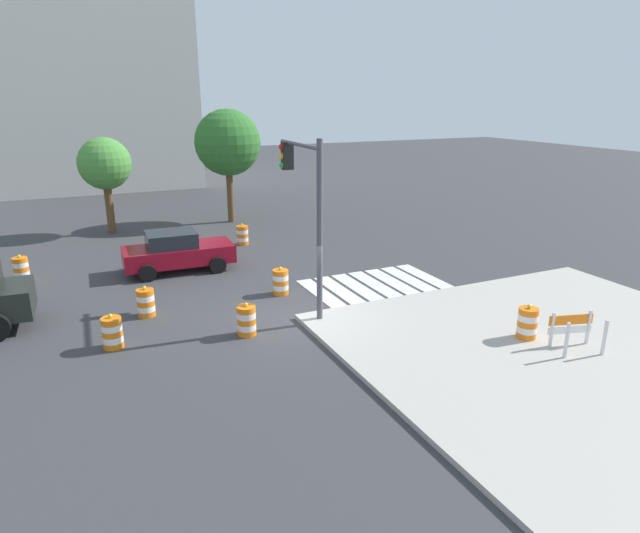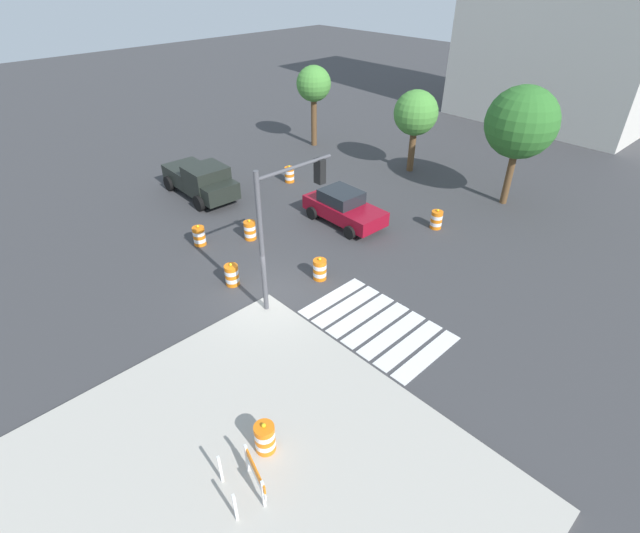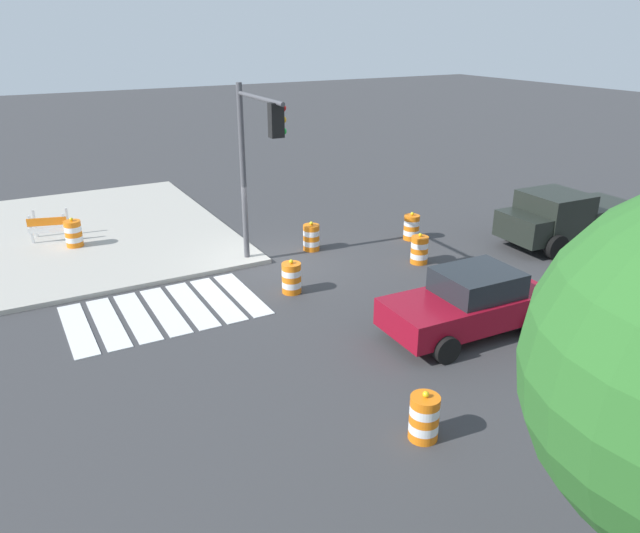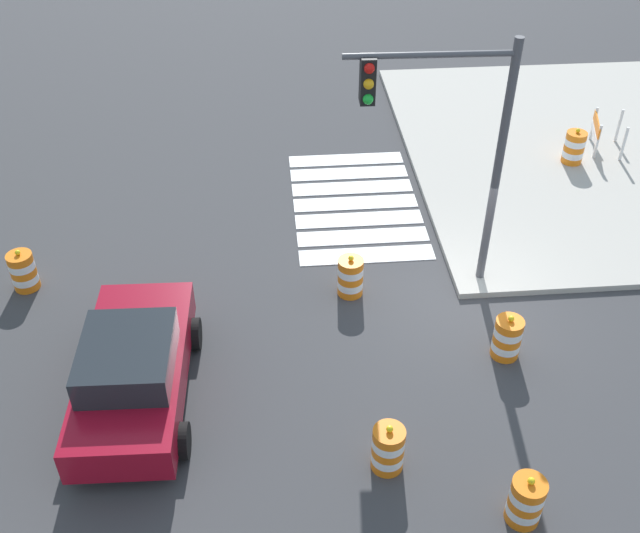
% 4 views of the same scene
% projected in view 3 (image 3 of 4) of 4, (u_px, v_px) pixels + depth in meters
% --- Properties ---
extents(ground_plane, '(120.00, 120.00, 0.00)m').
position_uv_depth(ground_plane, '(272.00, 264.00, 19.65)').
color(ground_plane, '#38383A').
extents(sidewalk_corner, '(12.00, 12.00, 0.15)m').
position_uv_depth(sidewalk_corner, '(51.00, 238.00, 21.82)').
color(sidewalk_corner, '#ADA89E').
rests_on(sidewalk_corner, ground).
extents(crosswalk_stripes, '(5.10, 3.20, 0.02)m').
position_uv_depth(crosswalk_stripes, '(165.00, 311.00, 16.40)').
color(crosswalk_stripes, silver).
rests_on(crosswalk_stripes, ground).
extents(sports_car, '(4.35, 2.24, 1.63)m').
position_uv_depth(sports_car, '(469.00, 303.00, 14.99)').
color(sports_car, maroon).
rests_on(sports_car, ground).
extents(pickup_truck, '(5.22, 2.50, 1.92)m').
position_uv_depth(pickup_truck, '(564.00, 217.00, 21.09)').
color(pickup_truck, black).
rests_on(pickup_truck, ground).
extents(traffic_barrel_near_corner, '(0.56, 0.56, 1.02)m').
position_uv_depth(traffic_barrel_near_corner, '(292.00, 278.00, 17.38)').
color(traffic_barrel_near_corner, orange).
rests_on(traffic_barrel_near_corner, ground).
extents(traffic_barrel_crosswalk_end, '(0.56, 0.56, 1.02)m').
position_uv_depth(traffic_barrel_crosswalk_end, '(424.00, 417.00, 11.20)').
color(traffic_barrel_crosswalk_end, orange).
rests_on(traffic_barrel_crosswalk_end, ground).
extents(traffic_barrel_median_near, '(0.56, 0.56, 1.02)m').
position_uv_depth(traffic_barrel_median_near, '(411.00, 227.00, 21.72)').
color(traffic_barrel_median_near, orange).
rests_on(traffic_barrel_median_near, ground).
extents(traffic_barrel_median_far, '(0.56, 0.56, 1.02)m').
position_uv_depth(traffic_barrel_median_far, '(419.00, 250.00, 19.55)').
color(traffic_barrel_median_far, orange).
rests_on(traffic_barrel_median_far, ground).
extents(traffic_barrel_far_curb, '(0.56, 0.56, 1.02)m').
position_uv_depth(traffic_barrel_far_curb, '(311.00, 237.00, 20.69)').
color(traffic_barrel_far_curb, orange).
rests_on(traffic_barrel_far_curb, ground).
extents(traffic_barrel_on_sidewalk, '(0.56, 0.56, 1.02)m').
position_uv_depth(traffic_barrel_on_sidewalk, '(74.00, 234.00, 20.60)').
color(traffic_barrel_on_sidewalk, orange).
rests_on(traffic_barrel_on_sidewalk, sidewalk_corner).
extents(construction_barricade, '(1.40, 1.08, 1.00)m').
position_uv_depth(construction_barricade, '(48.00, 225.00, 21.08)').
color(construction_barricade, silver).
rests_on(construction_barricade, sidewalk_corner).
extents(traffic_light_pole, '(0.47, 3.29, 5.50)m').
position_uv_depth(traffic_light_pole, '(256.00, 148.00, 17.49)').
color(traffic_light_pole, '#4C4C51').
rests_on(traffic_light_pole, sidewalk_corner).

